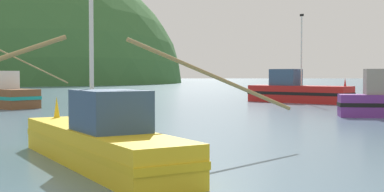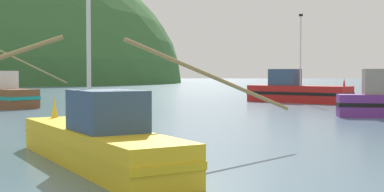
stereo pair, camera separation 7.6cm
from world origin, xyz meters
The scene contains 2 objects.
fishing_boat_yellow centered at (-1.87, 14.33, 0.69)m, with size 11.62×8.22×6.33m.
fishing_boat_red centered at (9.62, 45.25, 0.94)m, with size 8.43×7.67×7.54m.
Camera 2 is at (0.65, 0.53, 2.43)m, focal length 48.82 mm.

